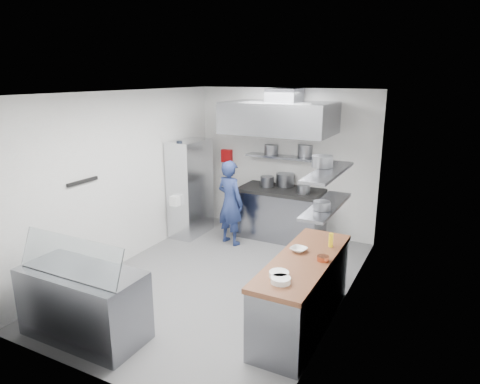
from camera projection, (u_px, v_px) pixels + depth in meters
The scene contains 36 objects.
floor at pixel (222, 280), 6.54m from camera, with size 5.00×5.00×0.00m, color slate.
ceiling at pixel (220, 92), 5.80m from camera, with size 5.00×5.00×0.00m, color silver.
wall_back at pixel (284, 162), 8.32m from camera, with size 3.60×0.02×2.80m, color white.
wall_front at pixel (90, 254), 4.02m from camera, with size 3.60×0.02×2.80m, color white.
wall_left at pixel (125, 178), 6.96m from camera, with size 5.00×0.02×2.80m, color white.
wall_right at pixel (345, 209), 5.38m from camera, with size 5.00×0.02×2.80m, color white.
gas_range at pixel (280, 214), 8.18m from camera, with size 1.60×0.80×0.90m, color gray.
cooktop at pixel (281, 190), 8.05m from camera, with size 1.57×0.78×0.06m, color black.
stock_pot_left at pixel (267, 181), 8.19m from camera, with size 0.26×0.26×0.20m, color slate.
stock_pot_mid at pixel (285, 180), 8.23m from camera, with size 0.35×0.35×0.24m, color slate.
stock_pot_right at pixel (304, 189), 7.71m from camera, with size 0.24×0.24×0.16m, color slate.
over_range_shelf at pixel (286, 157), 8.10m from camera, with size 1.60×0.30×0.04m, color gray.
shelf_pot_a at pixel (271, 149), 8.33m from camera, with size 0.27×0.27×0.18m, color slate.
shelf_pot_b at pixel (306, 150), 8.10m from camera, with size 0.30×0.30×0.22m, color slate.
extractor_hood at pixel (279, 118), 7.54m from camera, with size 1.90×1.15×0.55m, color gray.
hood_duct at pixel (285, 95), 7.63m from camera, with size 0.55×0.55×0.24m, color slate.
red_firebox at pixel (227, 156), 8.81m from camera, with size 0.22×0.10×0.26m, color red.
chef at pixel (230, 203), 7.79m from camera, with size 0.57×0.37×1.57m, color navy.
wire_rack at pixel (190, 188), 8.24m from camera, with size 0.50×0.90×1.85m, color silver.
rack_bin_a at pixel (176, 200), 7.86m from camera, with size 0.16×0.20×0.18m, color white.
rack_bin_b at pixel (184, 171), 7.98m from camera, with size 0.14×0.19×0.17m, color yellow.
rack_jar at pixel (179, 146), 7.66m from camera, with size 0.11×0.11×0.18m, color black.
knife_strip at pixel (83, 182), 6.14m from camera, with size 0.04×0.55×0.05m, color black.
prep_counter_base at pixel (302, 294), 5.26m from camera, with size 0.62×2.00×0.84m, color gray.
prep_counter_top at pixel (304, 261), 5.14m from camera, with size 0.65×2.04×0.06m, color brown.
plate_stack_a at pixel (279, 274), 4.66m from camera, with size 0.22×0.22×0.06m, color white.
plate_stack_b at pixel (281, 280), 4.52m from camera, with size 0.21×0.21×0.06m, color white.
copper_pan at pixel (323, 258), 5.06m from camera, with size 0.14×0.14×0.06m, color #C45E37.
squeeze_bottle at pixel (331, 240), 5.46m from camera, with size 0.06×0.06×0.18m, color yellow.
mixing_bowl at pixel (299, 250), 5.33m from camera, with size 0.20×0.20×0.05m, color white.
wall_shelf_lower at pixel (327, 206), 5.16m from camera, with size 0.30×1.30×0.04m, color gray.
wall_shelf_upper at pixel (329, 172), 5.05m from camera, with size 0.30×1.30×0.04m, color gray.
shelf_pot_c at pixel (322, 205), 4.94m from camera, with size 0.20×0.20×0.10m, color slate.
shelf_pot_d at pixel (322, 161), 5.21m from camera, with size 0.25×0.25×0.14m, color slate.
display_case at pixel (84, 304), 5.04m from camera, with size 1.50×0.70×0.85m, color gray.
display_glass at pixel (70, 257), 4.76m from camera, with size 1.47×0.02×0.45m, color silver.
Camera 1 is at (2.96, -5.17, 3.03)m, focal length 32.00 mm.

